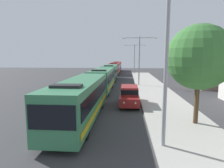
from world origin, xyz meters
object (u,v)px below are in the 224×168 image
object	(u,v)px
bus_middle	(110,72)
roadside_tree	(199,57)
streetlamp_mid	(139,56)
streetlamp_far	(134,56)
bus_rear	(117,66)
bus_second_in_line	(103,79)
white_suv	(129,95)
bus_lead	(81,98)
bus_fourth_in_line	(115,68)
streetlamp_near	(167,41)

from	to	relation	value
bus_middle	roadside_tree	bearing A→B (deg)	-72.27
streetlamp_mid	roadside_tree	size ratio (longest dim) A/B	1.15
streetlamp_mid	streetlamp_far	size ratio (longest dim) A/B	0.99
bus_middle	streetlamp_far	world-z (taller)	streetlamp_far
bus_rear	streetlamp_far	bearing A→B (deg)	-62.41
bus_second_in_line	bus_middle	size ratio (longest dim) A/B	1.00
white_suv	roadside_tree	world-z (taller)	roadside_tree
bus_lead	bus_fourth_in_line	size ratio (longest dim) A/B	1.08
streetlamp_far	streetlamp_mid	bearing A→B (deg)	-90.00
white_suv	streetlamp_far	xyz separation A→B (m)	(1.70, 35.78, 4.03)
white_suv	streetlamp_far	bearing A→B (deg)	87.28
bus_second_in_line	streetlamp_mid	bearing A→B (deg)	44.45
streetlamp_mid	roadside_tree	distance (m)	18.96
streetlamp_near	streetlamp_far	world-z (taller)	streetlamp_near
white_suv	roadside_tree	distance (m)	8.04
bus_lead	roadside_tree	size ratio (longest dim) A/B	1.72
bus_second_in_line	streetlamp_near	world-z (taller)	streetlamp_near
bus_lead	white_suv	size ratio (longest dim) A/B	2.36
bus_fourth_in_line	white_suv	distance (m)	33.89
bus_second_in_line	white_suv	size ratio (longest dim) A/B	2.31
bus_fourth_in_line	streetlamp_near	size ratio (longest dim) A/B	1.21
bus_lead	streetlamp_mid	xyz separation A→B (m)	(5.40, 18.14, 3.29)
bus_lead	streetlamp_far	world-z (taller)	streetlamp_far
bus_middle	white_suv	size ratio (longest dim) A/B	2.31
bus_second_in_line	streetlamp_far	xyz separation A→B (m)	(5.40, 27.78, 3.38)
bus_rear	bus_second_in_line	bearing A→B (deg)	-90.00
bus_lead	streetlamp_far	size ratio (longest dim) A/B	1.47
bus_rear	roadside_tree	world-z (taller)	roadside_tree
bus_second_in_line	bus_middle	world-z (taller)	same
bus_second_in_line	bus_lead	bearing A→B (deg)	-90.00
bus_lead	bus_middle	bearing A→B (deg)	90.00
streetlamp_near	bus_middle	bearing A→B (deg)	100.29
bus_rear	streetlamp_mid	xyz separation A→B (m)	(5.40, -32.81, 3.29)
bus_fourth_in_line	roadside_tree	distance (m)	40.11
bus_second_in_line	streetlamp_far	bearing A→B (deg)	79.00
streetlamp_mid	bus_fourth_in_line	bearing A→B (deg)	104.83
bus_rear	white_suv	xyz separation A→B (m)	(3.70, -46.11, -0.66)
streetlamp_far	bus_fourth_in_line	bearing A→B (deg)	-158.78
bus_second_in_line	bus_fourth_in_line	bearing A→B (deg)	90.00
bus_rear	bus_fourth_in_line	bearing A→B (deg)	-90.00
bus_rear	streetlamp_far	xyz separation A→B (m)	(5.40, -10.33, 3.38)
bus_fourth_in_line	roadside_tree	size ratio (longest dim) A/B	1.59
bus_fourth_in_line	streetlamp_near	xyz separation A→B (m)	(5.40, -42.88, 3.85)
bus_rear	white_suv	size ratio (longest dim) A/B	2.25
bus_middle	roadside_tree	world-z (taller)	roadside_tree
white_suv	streetlamp_mid	bearing A→B (deg)	82.71
bus_rear	roadside_tree	distance (m)	52.30
bus_second_in_line	bus_fourth_in_line	xyz separation A→B (m)	(-0.00, 25.69, -0.00)
bus_second_in_line	bus_rear	size ratio (longest dim) A/B	1.02
bus_lead	bus_fourth_in_line	distance (m)	38.52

